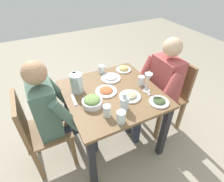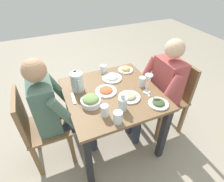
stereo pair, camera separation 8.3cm
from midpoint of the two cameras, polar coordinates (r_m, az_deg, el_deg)
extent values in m
plane|color=#9E937F|center=(2.26, -0.99, -15.23)|extent=(8.00, 8.00, 0.00)
cube|color=brown|center=(1.75, -1.24, -0.79)|extent=(0.90, 0.90, 0.03)
cube|color=#232328|center=(2.19, -15.04, -5.47)|extent=(0.06, 0.06, 0.70)
cube|color=#232328|center=(1.69, -7.84, -22.11)|extent=(0.06, 0.06, 0.70)
cube|color=#232328|center=(2.39, 3.29, 0.11)|extent=(0.06, 0.06, 0.70)
cube|color=#232328|center=(1.94, 15.02, -12.53)|extent=(0.06, 0.06, 0.70)
cube|color=olive|center=(2.17, -24.72, -13.77)|extent=(0.04, 0.04, 0.45)
cube|color=olive|center=(1.96, -23.54, -20.99)|extent=(0.04, 0.04, 0.45)
cube|color=olive|center=(2.16, -15.84, -11.33)|extent=(0.04, 0.04, 0.45)
cube|color=olive|center=(1.94, -13.33, -18.24)|extent=(0.04, 0.04, 0.45)
cube|color=olive|center=(1.87, -20.88, -11.56)|extent=(0.40, 0.40, 0.03)
cube|color=olive|center=(1.74, -28.28, -8.17)|extent=(0.38, 0.04, 0.42)
cube|color=olive|center=(2.35, 19.99, -7.48)|extent=(0.04, 0.04, 0.45)
cube|color=olive|center=(2.52, 14.83, -2.79)|extent=(0.04, 0.04, 0.45)
cube|color=olive|center=(2.17, 13.40, -10.61)|extent=(0.04, 0.04, 0.45)
cube|color=olive|center=(2.35, 8.38, -5.25)|extent=(0.04, 0.04, 0.45)
cube|color=olive|center=(2.19, 15.09, -1.92)|extent=(0.40, 0.40, 0.03)
cube|color=olive|center=(2.17, 19.69, 4.03)|extent=(0.38, 0.04, 0.42)
cube|color=#4C6B5B|center=(1.69, -21.83, -5.35)|extent=(0.32, 0.20, 0.50)
sphere|color=tan|center=(1.49, -25.05, 5.27)|extent=(0.19, 0.19, 0.19)
cylinder|color=#2D3342|center=(1.95, -14.89, -8.36)|extent=(0.11, 0.38, 0.11)
cylinder|color=#2D3342|center=(2.12, -9.00, -10.75)|extent=(0.10, 0.10, 0.47)
cylinder|color=#4C6B5B|center=(1.84, -18.75, 0.25)|extent=(0.08, 0.23, 0.37)
cylinder|color=#2D3342|center=(1.83, -13.52, -11.83)|extent=(0.11, 0.38, 0.11)
cylinder|color=#2D3342|center=(2.01, -7.34, -14.03)|extent=(0.10, 0.10, 0.47)
cylinder|color=#4C6B5B|center=(1.53, -15.78, -7.82)|extent=(0.08, 0.23, 0.37)
cube|color=#B24C4C|center=(2.02, 15.61, 3.62)|extent=(0.32, 0.20, 0.50)
sphere|color=#DBB28E|center=(1.85, 17.53, 13.19)|extent=(0.19, 0.19, 0.19)
cylinder|color=#2D3342|center=(2.03, 11.71, -5.45)|extent=(0.11, 0.38, 0.11)
cylinder|color=#2D3342|center=(2.09, 6.74, -11.25)|extent=(0.10, 0.10, 0.47)
cylinder|color=#B24C4C|center=(1.81, 16.30, 0.04)|extent=(0.08, 0.23, 0.37)
cylinder|color=#2D3342|center=(2.13, 9.04, -2.72)|extent=(0.11, 0.38, 0.11)
cylinder|color=#2D3342|center=(2.19, 4.36, -8.31)|extent=(0.10, 0.10, 0.47)
cylinder|color=#B24C4C|center=(2.06, 9.22, 6.07)|extent=(0.08, 0.23, 0.37)
cylinder|color=silver|center=(1.74, -12.53, 2.40)|extent=(0.12, 0.12, 0.19)
cube|color=silver|center=(1.67, -11.84, 1.37)|extent=(0.02, 0.02, 0.11)
cube|color=silver|center=(1.74, -13.40, 5.55)|extent=(0.04, 0.03, 0.02)
cylinder|color=white|center=(1.59, -7.82, -3.75)|extent=(0.18, 0.18, 0.05)
ellipsoid|color=#759951|center=(1.57, -7.93, -2.77)|extent=(0.15, 0.15, 0.06)
cylinder|color=white|center=(1.68, 4.36, -1.78)|extent=(0.20, 0.20, 0.01)
ellipsoid|color=#B7AD89|center=(1.67, 4.38, -1.34)|extent=(0.13, 0.13, 0.04)
cylinder|color=white|center=(1.93, -1.63, 4.09)|extent=(0.21, 0.21, 0.01)
ellipsoid|color=white|center=(1.92, -1.64, 4.46)|extent=(0.13, 0.13, 0.04)
cylinder|color=white|center=(2.09, 2.55, 6.80)|extent=(0.17, 0.17, 0.01)
ellipsoid|color=#E0C670|center=(2.08, 2.56, 7.25)|extent=(0.11, 0.11, 0.05)
cylinder|color=white|center=(1.66, 13.38, -3.43)|extent=(0.18, 0.18, 0.01)
ellipsoid|color=#3D512D|center=(1.65, 13.45, -3.06)|extent=(0.11, 0.11, 0.03)
cylinder|color=white|center=(1.74, -3.25, -0.13)|extent=(0.21, 0.21, 0.01)
ellipsoid|color=#CC5B33|center=(1.73, -3.27, 0.23)|extent=(0.13, 0.13, 0.03)
cylinder|color=silver|center=(1.41, 1.20, -8.34)|extent=(0.08, 0.08, 0.11)
cylinder|color=silver|center=(2.02, -4.49, 6.87)|extent=(0.07, 0.07, 0.09)
cylinder|color=silver|center=(1.47, -3.26, -6.36)|extent=(0.07, 0.07, 0.10)
cylinder|color=silver|center=(1.83, 8.03, 3.25)|extent=(0.07, 0.07, 0.10)
cylinder|color=silver|center=(1.78, 9.61, 0.15)|extent=(0.07, 0.07, 0.01)
cylinder|color=silver|center=(1.75, 9.79, 1.54)|extent=(0.01, 0.01, 0.10)
cone|color=silver|center=(1.70, 10.12, 4.14)|extent=(0.08, 0.08, 0.09)
cylinder|color=silver|center=(1.52, 2.39, -4.04)|extent=(0.08, 0.08, 0.12)
cylinder|color=gold|center=(1.54, 2.36, -4.71)|extent=(0.07, 0.07, 0.07)
cylinder|color=silver|center=(1.47, 2.47, -1.63)|extent=(0.03, 0.03, 0.04)
cube|color=silver|center=(1.69, -13.45, -2.77)|extent=(0.17, 0.04, 0.01)
cube|color=silver|center=(1.79, 9.76, 0.41)|extent=(0.18, 0.08, 0.01)
camera|label=1|loc=(0.04, -91.35, -1.03)|focal=28.65mm
camera|label=2|loc=(0.04, 88.65, 1.03)|focal=28.65mm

